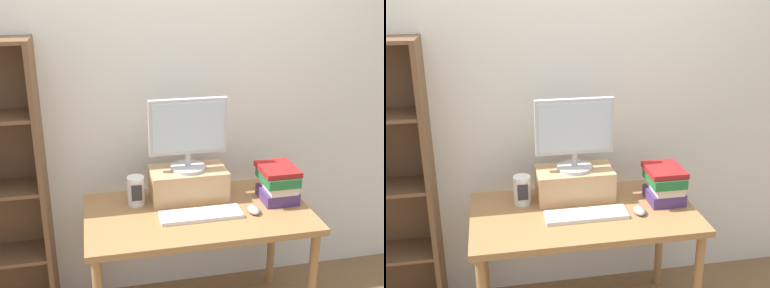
# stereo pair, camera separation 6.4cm
# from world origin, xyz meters

# --- Properties ---
(back_wall) EXTENTS (7.00, 0.08, 2.60)m
(back_wall) POSITION_xyz_m (0.00, 0.48, 1.30)
(back_wall) COLOR silver
(back_wall) RESTS_ON ground_plane
(desk) EXTENTS (1.24, 0.69, 0.76)m
(desk) POSITION_xyz_m (0.00, 0.00, 0.67)
(desk) COLOR #9E7042
(desk) RESTS_ON ground_plane
(riser_box) EXTENTS (0.44, 0.24, 0.18)m
(riser_box) POSITION_xyz_m (-0.02, 0.18, 0.85)
(riser_box) COLOR tan
(riser_box) RESTS_ON desk
(computer_monitor) EXTENTS (0.44, 0.20, 0.42)m
(computer_monitor) POSITION_xyz_m (-0.02, 0.18, 1.16)
(computer_monitor) COLOR #B7B7BA
(computer_monitor) RESTS_ON riser_box
(keyboard) EXTENTS (0.45, 0.14, 0.02)m
(keyboard) POSITION_xyz_m (0.00, -0.07, 0.77)
(keyboard) COLOR silver
(keyboard) RESTS_ON desk
(computer_mouse) EXTENTS (0.06, 0.10, 0.04)m
(computer_mouse) POSITION_xyz_m (0.29, -0.09, 0.77)
(computer_mouse) COLOR #99999E
(computer_mouse) RESTS_ON desk
(book_stack) EXTENTS (0.20, 0.25, 0.21)m
(book_stack) POSITION_xyz_m (0.48, 0.04, 0.86)
(book_stack) COLOR #4C336B
(book_stack) RESTS_ON desk
(desk_speaker) EXTENTS (0.10, 0.10, 0.17)m
(desk_speaker) POSITION_xyz_m (-0.33, 0.16, 0.84)
(desk_speaker) COLOR silver
(desk_speaker) RESTS_ON desk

